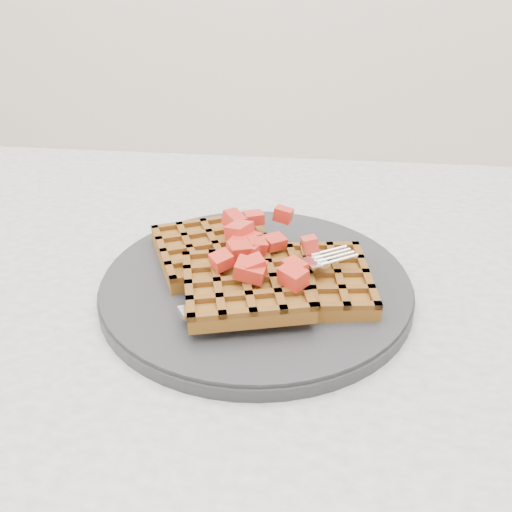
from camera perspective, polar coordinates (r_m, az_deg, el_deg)
The scene contains 5 objects.
table at distance 0.60m, azimuth 11.82°, elevation -15.21°, with size 1.20×0.80×0.75m.
plate at distance 0.54m, azimuth -0.00°, elevation -2.91°, with size 0.30×0.30×0.02m, color black.
waffles at distance 0.53m, azimuth -0.03°, elevation -1.39°, with size 0.23×0.21×0.03m.
strawberry_pile at distance 0.52m, azimuth -0.00°, elevation 1.33°, with size 0.15×0.15×0.02m, color #9F0700, non-canonical shape.
fork at distance 0.51m, azimuth 2.75°, elevation -3.29°, with size 0.02×0.18×0.02m, color silver, non-canonical shape.
Camera 1 is at (-0.07, -0.42, 1.06)m, focal length 40.00 mm.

